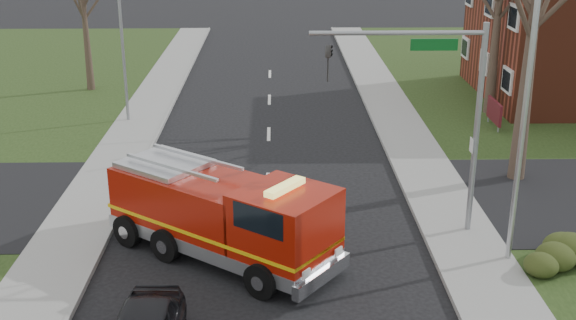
{
  "coord_description": "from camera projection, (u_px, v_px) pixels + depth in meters",
  "views": [
    {
      "loc": [
        0.28,
        -19.56,
        10.22
      ],
      "look_at": [
        0.71,
        3.02,
        2.0
      ],
      "focal_mm": 45.0,
      "sensor_mm": 36.0,
      "label": 1
    }
  ],
  "objects": [
    {
      "name": "utility_pole_far",
      "position": [
        123.0,
        51.0,
        33.7
      ],
      "size": [
        0.14,
        0.14,
        7.0
      ],
      "primitive_type": "cylinder",
      "color": "gray",
      "rests_on": "ground"
    },
    {
      "name": "streetlight_pole",
      "position": [
        522.0,
        115.0,
        19.97
      ],
      "size": [
        1.48,
        0.16,
        8.4
      ],
      "color": "#B7BABF",
      "rests_on": "ground"
    },
    {
      "name": "hedge_corner",
      "position": [
        576.0,
        252.0,
        20.89
      ],
      "size": [
        2.8,
        2.0,
        0.9
      ],
      "primitive_type": "ellipsoid",
      "color": "#283412",
      "rests_on": "lawn_right"
    },
    {
      "name": "health_center_sign",
      "position": [
        494.0,
        112.0,
        33.5
      ],
      "size": [
        0.12,
        2.0,
        1.4
      ],
      "color": "#53131B",
      "rests_on": "ground"
    },
    {
      "name": "fire_engine",
      "position": [
        224.0,
        217.0,
        21.38
      ],
      "size": [
        7.22,
        6.33,
        2.91
      ],
      "rotation": [
        0.0,
        0.0,
        0.92
      ],
      "color": "#931306",
      "rests_on": "ground"
    },
    {
      "name": "sidewalk_right",
      "position": [
        470.0,
        252.0,
        21.95
      ],
      "size": [
        2.4,
        80.0,
        0.15
      ],
      "primitive_type": "cube",
      "color": "gray",
      "rests_on": "ground"
    },
    {
      "name": "ground",
      "position": [
        266.0,
        256.0,
        21.87
      ],
      "size": [
        120.0,
        120.0,
        0.0
      ],
      "primitive_type": "plane",
      "color": "black",
      "rests_on": "ground"
    },
    {
      "name": "traffic_signal_mast",
      "position": [
        438.0,
        92.0,
        21.76
      ],
      "size": [
        5.29,
        0.18,
        6.8
      ],
      "color": "gray",
      "rests_on": "ground"
    },
    {
      "name": "sidewalk_left",
      "position": [
        61.0,
        256.0,
        21.73
      ],
      "size": [
        2.4,
        80.0,
        0.15
      ],
      "primitive_type": "cube",
      "color": "gray",
      "rests_on": "ground"
    }
  ]
}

